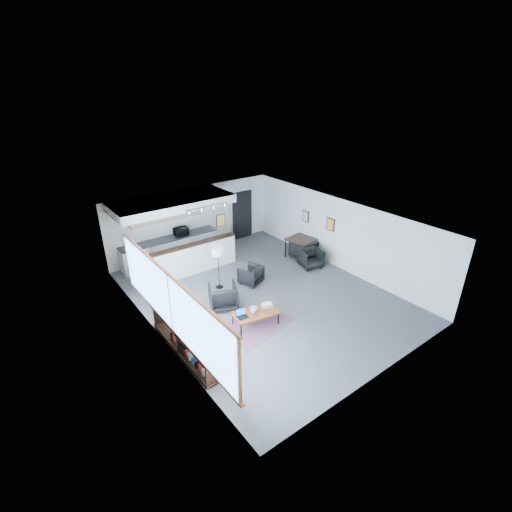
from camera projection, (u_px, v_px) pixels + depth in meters
room at (262, 259)px, 11.48m from camera, size 7.02×9.02×2.62m
window at (171, 305)px, 8.89m from camera, size 0.10×5.95×1.66m
console at (184, 343)px, 9.35m from camera, size 0.35×3.00×0.80m
kitchenette at (174, 230)px, 13.47m from camera, size 4.20×1.96×2.60m
doorway at (242, 214)px, 16.01m from camera, size 1.10×0.12×2.15m
track_light at (207, 207)px, 12.22m from camera, size 1.60×0.07×0.15m
wall_art_lower at (330, 224)px, 13.53m from camera, size 0.03×0.38×0.48m
wall_art_upper at (306, 216)px, 14.49m from camera, size 0.03×0.34×0.44m
kilim_rug at (255, 324)px, 10.61m from camera, size 2.18×1.67×0.01m
coffee_table at (255, 313)px, 10.45m from camera, size 1.36×0.89×0.41m
laptop at (242, 314)px, 10.23m from camera, size 0.33×0.29×0.22m
ceramic_pot at (254, 309)px, 10.36m from camera, size 0.24×0.24×0.24m
book_stack at (267, 305)px, 10.71m from camera, size 0.34×0.29×0.09m
coaster at (262, 314)px, 10.34m from camera, size 0.12×0.12×0.01m
armchair_left at (223, 295)px, 11.25m from camera, size 1.05×1.03×0.84m
armchair_right at (251, 274)px, 12.62m from camera, size 0.87×0.84×0.70m
floor_lamp at (218, 252)px, 11.94m from camera, size 0.45×0.45×1.51m
dining_table at (301, 240)px, 14.31m from camera, size 1.08×1.08×0.79m
dining_chair_near at (311, 259)px, 13.73m from camera, size 0.78×0.75×0.66m
dining_chair_far at (303, 250)px, 14.40m from camera, size 0.71×0.66×0.72m
microwave at (181, 231)px, 14.17m from camera, size 0.53×0.30×0.35m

